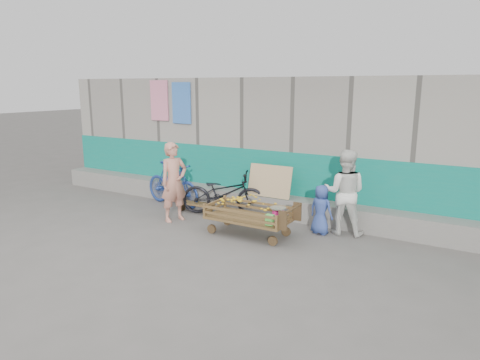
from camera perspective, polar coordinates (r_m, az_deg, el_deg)
The scene contains 9 objects.
ground at distance 7.81m, azimuth -5.44°, elevation -8.72°, with size 80.00×80.00×0.00m, color #585651.
building_wall at distance 10.91m, azimuth 6.88°, elevation 5.27°, with size 12.00×3.50×3.00m.
banana_cart at distance 8.19m, azimuth 0.97°, elevation -3.95°, with size 1.73×0.79×0.74m.
bench at distance 9.76m, azimuth -6.02°, elevation -3.35°, with size 0.91×0.27×0.23m.
vendor_man at distance 9.07m, azimuth -8.80°, elevation -0.27°, with size 0.61×0.40×1.68m, color tan.
woman at distance 8.40m, azimuth 13.78°, elevation -1.60°, with size 0.80×0.62×1.65m, color white.
child at distance 8.39m, azimuth 10.74°, elevation -3.89°, with size 0.47×0.31×0.97m, color #314891.
bicycle_dark at distance 9.49m, azimuth -2.22°, elevation -1.74°, with size 0.65×1.85×0.97m, color black.
bicycle_blue at distance 10.28m, azimuth -9.02°, elevation -0.55°, with size 0.49×1.75×1.05m, color #244091.
Camera 1 is at (4.27, -5.90, 2.81)m, focal length 32.00 mm.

